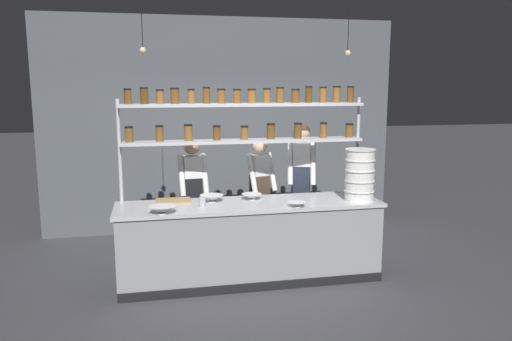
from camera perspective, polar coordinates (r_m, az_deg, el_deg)
name	(u,v)px	position (r m, az deg, el deg)	size (l,w,h in m)	color
ground_plane	(250,279)	(6.00, -0.69, -12.28)	(40.00, 40.00, 0.00)	#3D3D42
back_wall	(222,126)	(7.75, -3.87, 5.13)	(5.43, 0.12, 3.26)	#4C5156
prep_counter	(250,241)	(5.84, -0.69, -8.10)	(3.03, 0.76, 0.92)	gray
spice_shelf_unit	(245,123)	(5.90, -1.29, 5.43)	(2.92, 0.28, 2.24)	#B7BABF
chef_left	(193,193)	(6.31, -7.23, -2.51)	(0.38, 0.30, 1.61)	black
chef_center	(260,190)	(6.51, 0.44, -2.20)	(0.41, 0.34, 1.58)	black
chef_right	(301,180)	(6.50, 5.18, -1.12)	(0.41, 0.34, 1.76)	black
container_stack	(360,175)	(5.90, 11.76, -0.49)	(0.35, 0.35, 0.60)	white
cutting_board	(173,201)	(5.84, -9.43, -3.43)	(0.40, 0.26, 0.02)	#A88456
prep_bowl_near_left	(252,197)	(5.88, -0.50, -3.01)	(0.24, 0.24, 0.07)	white
prep_bowl_center_front	(162,210)	(5.34, -10.67, -4.44)	(0.28, 0.28, 0.08)	white
prep_bowl_center_back	(212,198)	(5.79, -5.09, -3.20)	(0.28, 0.28, 0.08)	white
prep_bowl_near_right	(297,204)	(5.54, 4.73, -3.89)	(0.20, 0.20, 0.06)	white
serving_cup_front	(202,202)	(5.55, -6.17, -3.61)	(0.07, 0.07, 0.11)	#B2B7BC
pendant_light_row	(250,49)	(5.57, -0.74, 13.72)	(2.34, 0.07, 0.64)	black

